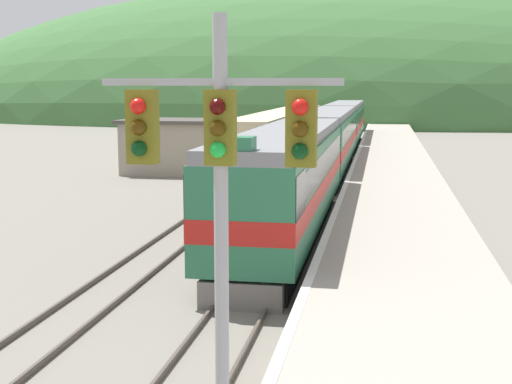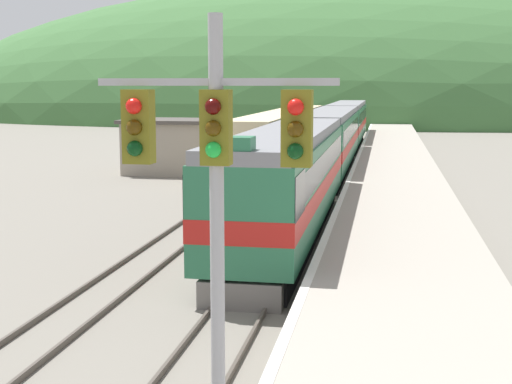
% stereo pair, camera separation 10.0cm
% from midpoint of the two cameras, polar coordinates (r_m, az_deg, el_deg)
% --- Properties ---
extents(track_main, '(1.52, 180.00, 0.16)m').
position_cam_midpoint_polar(track_main, '(73.13, 7.43, 3.86)').
color(track_main, '#4C443D').
rests_on(track_main, ground).
extents(track_siding, '(1.52, 180.00, 0.16)m').
position_cam_midpoint_polar(track_siding, '(73.46, 4.17, 3.93)').
color(track_siding, '#4C443D').
rests_on(track_siding, ground).
extents(platform, '(5.21, 140.00, 1.00)m').
position_cam_midpoint_polar(platform, '(53.08, 11.00, 2.47)').
color(platform, '#9E9689').
rests_on(platform, ground).
extents(distant_hills, '(169.95, 76.48, 48.92)m').
position_cam_midpoint_polar(distant_hills, '(131.85, 8.77, 5.86)').
color(distant_hills, '#3D6B38').
rests_on(distant_hills, ground).
extents(station_shed, '(6.93, 5.03, 3.69)m').
position_cam_midpoint_polar(station_shed, '(48.97, -6.32, 3.68)').
color(station_shed, gray).
rests_on(station_shed, ground).
extents(express_train_lead_car, '(3.00, 19.17, 4.64)m').
position_cam_midpoint_polar(express_train_lead_car, '(27.74, 2.60, 1.00)').
color(express_train_lead_car, black).
rests_on(express_train_lead_car, ground).
extents(carriage_second, '(2.99, 21.43, 4.28)m').
position_cam_midpoint_polar(carriage_second, '(48.94, 6.00, 4.23)').
color(carriage_second, black).
rests_on(carriage_second, ground).
extents(carriage_third, '(2.99, 21.43, 4.28)m').
position_cam_midpoint_polar(carriage_third, '(71.16, 7.39, 5.54)').
color(carriage_third, black).
rests_on(carriage_third, ground).
extents(siding_train, '(2.90, 33.53, 3.93)m').
position_cam_midpoint_polar(siding_train, '(56.99, 2.39, 4.57)').
color(siding_train, black).
rests_on(siding_train, ground).
extents(signal_mast_main, '(3.30, 0.42, 6.93)m').
position_cam_midpoint_polar(signal_mast_main, '(9.71, -2.90, 1.06)').
color(signal_mast_main, '#9E9EA3').
rests_on(signal_mast_main, ground).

